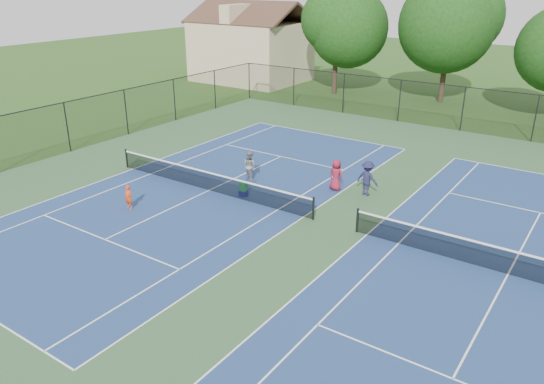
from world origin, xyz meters
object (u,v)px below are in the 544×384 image
Objects in this scene: tree_back_a at (337,23)px; child_player at (128,197)px; instructor at (250,166)px; ball_hopper at (243,186)px; ball_crate at (243,193)px; bystander_c at (336,175)px; clapboard_house at (251,49)px; bystander_b at (367,178)px; tree_back_b at (450,20)px.

tree_back_a reaches higher than child_player.
tree_back_a reaches higher than instructor.
ball_crate is at bearing 0.00° from ball_hopper.
instructor is 1.00× the size of bystander_c.
clapboard_house is at bearing -42.46° from instructor.
bystander_c is (-1.55, -0.28, -0.07)m from bystander_b.
tree_back_b reaches higher than ball_hopper.
clapboard_house is 28.28m from instructor.
ball_hopper is (0.00, 0.00, 0.35)m from ball_crate.
tree_back_a is 5.85× the size of instructor.
bystander_c is 4.64m from ball_crate.
instructor is 3.83× the size of ball_hopper.
tree_back_b is 6.41× the size of instructor.
child_player is (4.45, -27.73, -5.47)m from tree_back_a.
ball_hopper is (-3.27, -3.23, -0.28)m from bystander_c.
clapboard_house is 30.52m from ball_crate.
tree_back_a is 24.66× the size of ball_crate.
child_player is 5.34m from ball_hopper.
bystander_b is at bearing 42.48° from child_player.
tree_back_a is 25.55m from ball_crate.
tree_back_a is 10.47m from clapboard_house.
bystander_c is (11.10, -20.37, -5.25)m from tree_back_a.
tree_back_a is at bearing 108.36° from ball_hopper.
tree_back_b is 26.34m from ball_hopper.
tree_back_b reaches higher than bystander_c.
tree_back_a is 5.83× the size of bystander_c.
child_player is at bearing 55.56° from bystander_c.
ball_hopper reaches higher than ball_crate.
tree_back_a is 5.33× the size of bystander_b.
bystander_c is at bearing -61.42° from tree_back_a.
child_player is at bearing -98.69° from tree_back_b.
tree_back_a reaches higher than clapboard_house.
bystander_b is 1.57m from bystander_c.
tree_back_b is 23.11m from bystander_b.
ball_hopper is at bearing 41.77° from bystander_b.
bystander_b reaches higher than ball_hopper.
clapboard_house is at bearing 116.14° from child_player.
instructor is 4.22× the size of ball_crate.
ball_crate is (7.83, -23.60, -5.89)m from tree_back_a.
bystander_c is at bearing -45.36° from clapboard_house.
clapboard_house reaches higher than instructor.
bystander_b is (22.64, -21.09, -2.23)m from clapboard_house.
bystander_b is at bearing -57.82° from tree_back_a.
bystander_c is (21.10, -21.37, -2.31)m from clapboard_house.
clapboard_house is 6.88× the size of bystander_c.
instructor is (-2.22, -23.65, -5.81)m from tree_back_b.
tree_back_a is at bearing -53.82° from bystander_c.
ball_crate is at bearing -71.64° from tree_back_a.
tree_back_b is 24.54× the size of ball_hopper.
ball_hopper is (17.83, -24.60, -2.59)m from clapboard_house.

